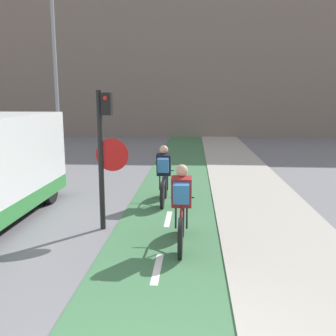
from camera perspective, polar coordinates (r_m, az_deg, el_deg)
name	(u,v)px	position (r m, az deg, el deg)	size (l,w,h in m)	color
building_row_background	(188,50)	(28.84, 3.01, 17.47)	(60.00, 5.20, 12.23)	slate
traffic_light_pole	(105,144)	(7.65, -9.63, 3.55)	(0.67, 0.25, 2.86)	black
street_lamp_far	(55,60)	(15.97, -16.85, 15.43)	(0.36, 0.36, 6.80)	gray
cyclist_near	(181,209)	(6.80, 2.06, -6.29)	(0.46, 1.74, 1.54)	black
cyclist_far	(164,176)	(9.61, -0.64, -1.28)	(0.46, 1.67, 1.52)	black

